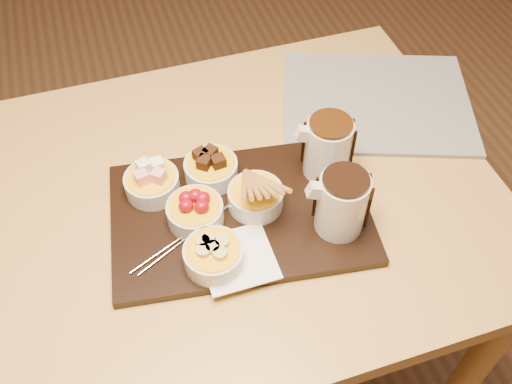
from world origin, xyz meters
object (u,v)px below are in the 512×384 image
object	(u,v)px
newspaper	(377,102)
dining_table	(186,234)
pitcher_dark_chocolate	(342,204)
serving_board	(240,214)
bowl_strawberries	(195,213)
pitcher_milk_chocolate	(328,148)

from	to	relation	value
newspaper	dining_table	bearing A→B (deg)	-143.12
pitcher_dark_chocolate	serving_board	bearing A→B (deg)	160.02
dining_table	bowl_strawberries	size ratio (longest dim) A/B	12.00
bowl_strawberries	newspaper	size ratio (longest dim) A/B	0.25
pitcher_dark_chocolate	pitcher_milk_chocolate	world-z (taller)	same
serving_board	pitcher_dark_chocolate	xyz separation A→B (m)	(0.16, -0.08, 0.07)
pitcher_milk_chocolate	newspaper	distance (m)	0.26
dining_table	pitcher_dark_chocolate	xyz separation A→B (m)	(0.25, -0.15, 0.18)
dining_table	pitcher_dark_chocolate	distance (m)	0.34
bowl_strawberries	pitcher_dark_chocolate	distance (m)	0.25
newspaper	pitcher_milk_chocolate	bearing A→B (deg)	-119.65
pitcher_milk_chocolate	newspaper	world-z (taller)	pitcher_milk_chocolate
dining_table	serving_board	size ratio (longest dim) A/B	2.61
bowl_strawberries	newspaper	bearing A→B (deg)	23.79
bowl_strawberries	pitcher_dark_chocolate	bearing A→B (deg)	-20.46
dining_table	pitcher_milk_chocolate	world-z (taller)	pitcher_milk_chocolate
serving_board	bowl_strawberries	size ratio (longest dim) A/B	4.60
bowl_strawberries	pitcher_milk_chocolate	distance (m)	0.27
dining_table	pitcher_milk_chocolate	distance (m)	0.33
serving_board	pitcher_dark_chocolate	world-z (taller)	pitcher_dark_chocolate
dining_table	pitcher_dark_chocolate	bearing A→B (deg)	-30.06
pitcher_milk_chocolate	bowl_strawberries	bearing A→B (deg)	-163.61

